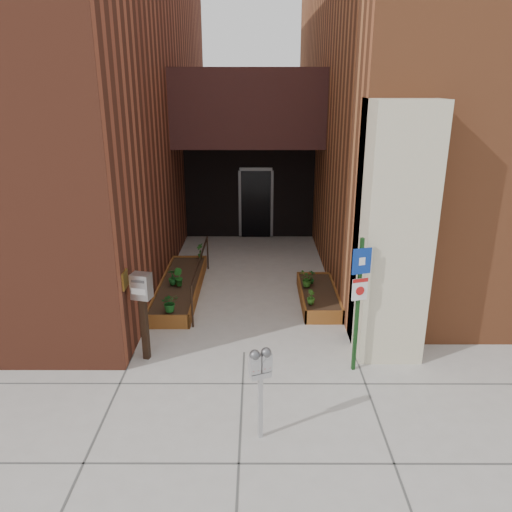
{
  "coord_description": "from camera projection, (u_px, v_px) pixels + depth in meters",
  "views": [
    {
      "loc": [
        0.23,
        -7.97,
        4.63
      ],
      "look_at": [
        0.21,
        1.8,
        1.23
      ],
      "focal_mm": 35.0,
      "sensor_mm": 36.0,
      "label": 1
    }
  ],
  "objects": [
    {
      "name": "shrub_right_c",
      "position": [
        307.0,
        279.0,
        11.14
      ],
      "size": [
        0.45,
        0.45,
        0.36
      ],
      "primitive_type": "imported",
      "rotation": [
        0.0,
        0.0,
        4.15
      ],
      "color": "#285D1A",
      "rests_on": "planter_right"
    },
    {
      "name": "shrub_right_b",
      "position": [
        312.0,
        277.0,
        11.3
      ],
      "size": [
        0.25,
        0.25,
        0.34
      ],
      "primitive_type": "imported",
      "rotation": [
        0.0,
        0.0,
        2.53
      ],
      "color": "#19591E",
      "rests_on": "planter_right"
    },
    {
      "name": "planter_right",
      "position": [
        318.0,
        297.0,
        11.08
      ],
      "size": [
        0.8,
        2.2,
        0.3
      ],
      "color": "brown",
      "rests_on": "ground"
    },
    {
      "name": "shrub_left_b",
      "position": [
        178.0,
        277.0,
        11.2
      ],
      "size": [
        0.31,
        0.31,
        0.4
      ],
      "primitive_type": "imported",
      "rotation": [
        0.0,
        0.0,
        2.42
      ],
      "color": "#185518",
      "rests_on": "planter_left"
    },
    {
      "name": "payment_dropbox",
      "position": [
        142.0,
        298.0,
        8.49
      ],
      "size": [
        0.37,
        0.31,
        1.61
      ],
      "color": "black",
      "rests_on": "ground"
    },
    {
      "name": "parking_meter",
      "position": [
        260.0,
        370.0,
        6.55
      ],
      "size": [
        0.32,
        0.21,
        1.37
      ],
      "color": "#B0B0B3",
      "rests_on": "ground"
    },
    {
      "name": "shrub_right_a",
      "position": [
        311.0,
        297.0,
        10.28
      ],
      "size": [
        0.24,
        0.24,
        0.31
      ],
      "primitive_type": "imported",
      "rotation": [
        0.0,
        0.0,
        0.9
      ],
      "color": "#2C621C",
      "rests_on": "planter_right"
    },
    {
      "name": "handrail",
      "position": [
        200.0,
        264.0,
        11.31
      ],
      "size": [
        0.04,
        3.34,
        0.9
      ],
      "color": "black",
      "rests_on": "ground"
    },
    {
      "name": "shrub_left_a",
      "position": [
        170.0,
        302.0,
        9.93
      ],
      "size": [
        0.43,
        0.43,
        0.39
      ],
      "primitive_type": "imported",
      "rotation": [
        0.0,
        0.0,
        0.27
      ],
      "color": "#18551C",
      "rests_on": "planter_left"
    },
    {
      "name": "planter_left",
      "position": [
        180.0,
        288.0,
        11.56
      ],
      "size": [
        0.9,
        3.6,
        0.3
      ],
      "color": "brown",
      "rests_on": "ground"
    },
    {
      "name": "shrub_left_d",
      "position": [
        200.0,
        251.0,
        12.94
      ],
      "size": [
        0.29,
        0.29,
        0.4
      ],
      "primitive_type": "imported",
      "rotation": [
        0.0,
        0.0,
        5.25
      ],
      "color": "#1F5719",
      "rests_on": "planter_left"
    },
    {
      "name": "ground",
      "position": [
        244.0,
        352.0,
        9.05
      ],
      "size": [
        80.0,
        80.0,
        0.0
      ],
      "primitive_type": "plane",
      "color": "#9E9991",
      "rests_on": "ground"
    },
    {
      "name": "sign_post",
      "position": [
        359.0,
        292.0,
        8.03
      ],
      "size": [
        0.31,
        0.12,
        2.35
      ],
      "color": "#153A16",
      "rests_on": "ground"
    },
    {
      "name": "shrub_left_c",
      "position": [
        173.0,
        277.0,
        11.26
      ],
      "size": [
        0.23,
        0.23,
        0.36
      ],
      "primitive_type": "imported",
      "rotation": [
        0.0,
        0.0,
        3.34
      ],
      "color": "#164E1B",
      "rests_on": "planter_left"
    },
    {
      "name": "architecture",
      "position": [
        242.0,
        70.0,
        13.93
      ],
      "size": [
        20.0,
        14.6,
        10.0
      ],
      "color": "brown",
      "rests_on": "ground"
    }
  ]
}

